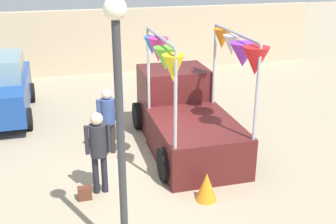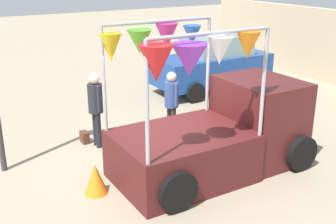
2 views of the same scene
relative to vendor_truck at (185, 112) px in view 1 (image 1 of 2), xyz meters
name	(u,v)px [view 1 (image 1 of 2)]	position (x,y,z in m)	size (l,w,h in m)	color
ground_plane	(161,165)	(-0.89, -0.99, -0.92)	(60.00, 60.00, 0.00)	gray
vendor_truck	(185,112)	(0.00, 0.00, 0.00)	(2.44, 4.17, 3.09)	#4C1919
person_customer	(98,145)	(-2.40, -1.82, 0.17)	(0.53, 0.34, 1.79)	black
person_vendor	(108,115)	(-1.97, -0.02, 0.10)	(0.53, 0.34, 1.68)	#2D2823
handbag	(85,193)	(-2.75, -2.02, -0.78)	(0.28, 0.16, 0.28)	#592D1E
street_lamp	(119,103)	(-2.24, -3.99, 1.81)	(0.32, 0.32, 4.21)	#333338
brick_boundary_wall	(109,41)	(-0.89, 7.71, 0.38)	(18.00, 0.36, 2.60)	tan
folded_kite_bundle_tangerine	(206,187)	(-0.35, -2.67, -0.62)	(0.44, 0.44, 0.60)	orange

